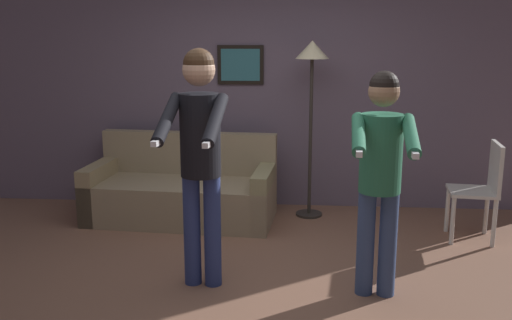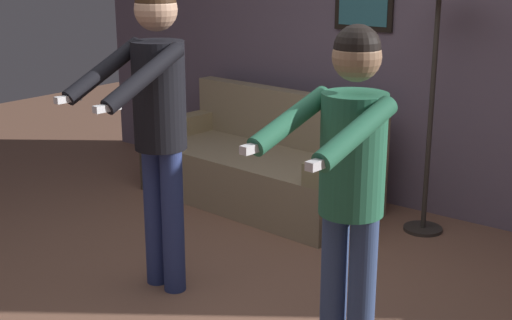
{
  "view_description": "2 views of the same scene",
  "coord_description": "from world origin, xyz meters",
  "px_view_note": "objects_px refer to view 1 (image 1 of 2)",
  "views": [
    {
      "loc": [
        0.33,
        -4.02,
        1.9
      ],
      "look_at": [
        0.01,
        0.1,
        0.98
      ],
      "focal_mm": 40.0,
      "sensor_mm": 36.0,
      "label": 1
    },
    {
      "loc": [
        2.46,
        -2.72,
        1.95
      ],
      "look_at": [
        0.37,
        -0.04,
        0.96
      ],
      "focal_mm": 50.0,
      "sensor_mm": 36.0,
      "label": 2
    }
  ],
  "objects_px": {
    "couch": "(182,193)",
    "torchiere_lamp": "(312,70)",
    "person_standing_left": "(200,145)",
    "person_standing_right": "(381,164)",
    "dining_chair_distant": "(482,185)"
  },
  "relations": [
    {
      "from": "couch",
      "to": "person_standing_left",
      "type": "relative_size",
      "value": 1.09
    },
    {
      "from": "torchiere_lamp",
      "to": "person_standing_right",
      "type": "relative_size",
      "value": 1.11
    },
    {
      "from": "couch",
      "to": "dining_chair_distant",
      "type": "bearing_deg",
      "value": -7.79
    },
    {
      "from": "couch",
      "to": "torchiere_lamp",
      "type": "xyz_separation_m",
      "value": [
        1.32,
        0.22,
        1.26
      ]
    },
    {
      "from": "person_standing_left",
      "to": "dining_chair_distant",
      "type": "xyz_separation_m",
      "value": [
        2.43,
        1.19,
        -0.58
      ]
    },
    {
      "from": "couch",
      "to": "dining_chair_distant",
      "type": "xyz_separation_m",
      "value": [
        2.91,
        -0.4,
        0.25
      ]
    },
    {
      "from": "person_standing_left",
      "to": "person_standing_right",
      "type": "xyz_separation_m",
      "value": [
        1.3,
        -0.08,
        -0.11
      ]
    },
    {
      "from": "dining_chair_distant",
      "to": "torchiere_lamp",
      "type": "bearing_deg",
      "value": 158.67
    },
    {
      "from": "person_standing_left",
      "to": "person_standing_right",
      "type": "distance_m",
      "value": 1.31
    },
    {
      "from": "dining_chair_distant",
      "to": "person_standing_right",
      "type": "bearing_deg",
      "value": -131.57
    },
    {
      "from": "couch",
      "to": "person_standing_right",
      "type": "height_order",
      "value": "person_standing_right"
    },
    {
      "from": "couch",
      "to": "person_standing_left",
      "type": "xyz_separation_m",
      "value": [
        0.48,
        -1.59,
        0.83
      ]
    },
    {
      "from": "person_standing_left",
      "to": "person_standing_right",
      "type": "height_order",
      "value": "person_standing_left"
    },
    {
      "from": "torchiere_lamp",
      "to": "dining_chair_distant",
      "type": "bearing_deg",
      "value": -21.33
    },
    {
      "from": "person_standing_left",
      "to": "couch",
      "type": "bearing_deg",
      "value": 106.92
    }
  ]
}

